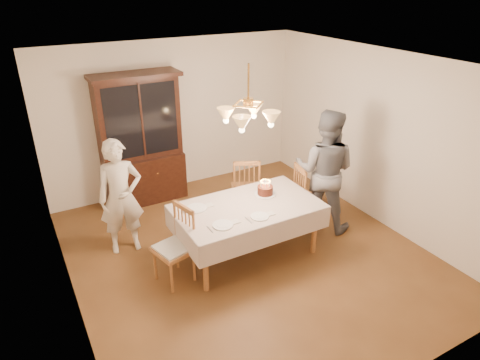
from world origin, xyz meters
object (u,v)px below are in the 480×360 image
dining_table (247,211)px  china_hutch (141,142)px  birthday_cake (265,191)px  elderly_woman (121,197)px  chair_far_side (246,189)px

dining_table → china_hutch: size_ratio=0.88×
china_hutch → birthday_cake: size_ratio=7.20×
birthday_cake → dining_table: bearing=-157.8°
china_hutch → elderly_woman: china_hutch is taller
dining_table → china_hutch: bearing=107.3°
dining_table → birthday_cake: 0.42m
china_hutch → birthday_cake: china_hutch is taller
chair_far_side → elderly_woman: 1.98m
chair_far_side → elderly_woman: (-1.94, -0.01, 0.37)m
chair_far_side → elderly_woman: size_ratio=0.62×
elderly_woman → birthday_cake: (1.79, -0.80, 0.01)m
dining_table → elderly_woman: elderly_woman is taller
elderly_woman → birthday_cake: 1.96m
chair_far_side → china_hutch: bearing=133.5°
chair_far_side → birthday_cake: bearing=-100.9°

